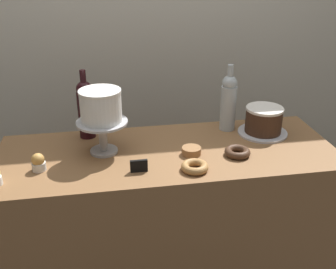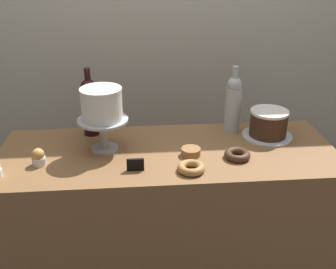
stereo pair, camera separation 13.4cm
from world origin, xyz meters
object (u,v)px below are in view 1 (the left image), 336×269
donut_chocolate (237,152)px  cookie_stack (191,151)px  chocolate_round_cake (264,120)px  wine_bottle_dark_red (86,108)px  wine_bottle_clear (228,102)px  price_sign_chalkboard (139,166)px  white_layer_cake (101,106)px  cake_stand_pedestal (103,131)px  donut_maple (195,167)px  cupcake_caramel (38,162)px

donut_chocolate → cookie_stack: bearing=167.6°
chocolate_round_cake → wine_bottle_dark_red: wine_bottle_dark_red is taller
wine_bottle_clear → price_sign_chalkboard: 0.60m
white_layer_cake → price_sign_chalkboard: white_layer_cake is taller
cake_stand_pedestal → white_layer_cake: 0.12m
cake_stand_pedestal → donut_maple: size_ratio=1.97×
white_layer_cake → chocolate_round_cake: size_ratio=1.01×
price_sign_chalkboard → wine_bottle_clear: bearing=36.2°
wine_bottle_clear → cupcake_caramel: 0.92m
cookie_stack → cake_stand_pedestal: bearing=167.0°
white_layer_cake → wine_bottle_dark_red: bearing=111.5°
wine_bottle_dark_red → cookie_stack: bearing=-30.8°
cake_stand_pedestal → donut_chocolate: cake_stand_pedestal is taller
donut_maple → price_sign_chalkboard: (-0.22, 0.03, 0.01)m
cake_stand_pedestal → white_layer_cake: bearing=0.0°
white_layer_cake → price_sign_chalkboard: bearing=-55.9°
price_sign_chalkboard → wine_bottle_dark_red: bearing=118.5°
donut_maple → price_sign_chalkboard: 0.22m
cookie_stack → wine_bottle_clear: bearing=45.4°
donut_maple → chocolate_round_cake: bearing=35.8°
white_layer_cake → wine_bottle_clear: size_ratio=0.55×
white_layer_cake → wine_bottle_dark_red: 0.20m
chocolate_round_cake → wine_bottle_dark_red: (-0.83, 0.11, 0.07)m
donut_maple → donut_chocolate: 0.23m
wine_bottle_clear → donut_maple: 0.47m
cupcake_caramel → cake_stand_pedestal: bearing=23.8°
wine_bottle_clear → cupcake_caramel: (-0.87, -0.27, -0.11)m
donut_maple → donut_chocolate: size_ratio=1.00×
white_layer_cake → donut_maple: (0.36, -0.22, -0.20)m
cake_stand_pedestal → donut_chocolate: 0.59m
cupcake_caramel → price_sign_chalkboard: (0.40, -0.08, -0.01)m
cake_stand_pedestal → donut_chocolate: bearing=-12.8°
cupcake_caramel → cookie_stack: 0.64m
chocolate_round_cake → wine_bottle_dark_red: size_ratio=0.54×
wine_bottle_clear → wine_bottle_dark_red: (-0.68, 0.03, 0.00)m
chocolate_round_cake → price_sign_chalkboard: chocolate_round_cake is taller
wine_bottle_dark_red → price_sign_chalkboard: size_ratio=4.65×
wine_bottle_clear → wine_bottle_dark_red: 0.68m
wine_bottle_dark_red → cupcake_caramel: size_ratio=4.38×
wine_bottle_clear → donut_maple: wine_bottle_clear is taller
white_layer_cake → cupcake_caramel: size_ratio=2.39×
chocolate_round_cake → donut_maple: chocolate_round_cake is taller
chocolate_round_cake → cupcake_caramel: bearing=-169.8°
cake_stand_pedestal → cookie_stack: 0.39m
cake_stand_pedestal → wine_bottle_clear: size_ratio=0.68×
cake_stand_pedestal → donut_chocolate: (0.57, -0.13, -0.08)m
donut_chocolate → donut_maple: bearing=-155.9°
white_layer_cake → wine_bottle_clear: 0.63m
white_layer_cake → chocolate_round_cake: bearing=5.1°
wine_bottle_clear → price_sign_chalkboard: wine_bottle_clear is taller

